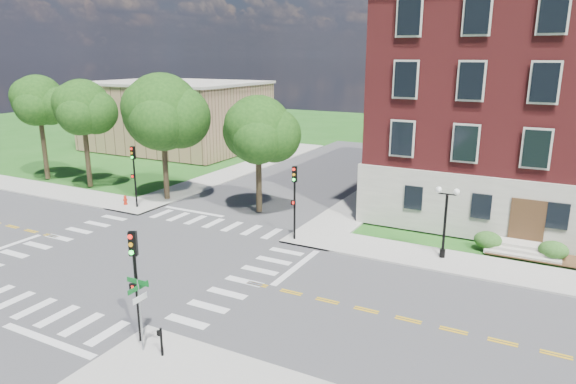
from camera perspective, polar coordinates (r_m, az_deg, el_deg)
The scene contains 19 objects.
ground at distance 31.92m, azimuth -15.93°, elevation -7.00°, with size 160.00×160.00×0.00m, color #1F5718.
road_ew at distance 31.92m, azimuth -15.93°, elevation -7.00°, with size 90.00×12.00×0.01m, color #3D3D3F.
road_ns at distance 31.92m, azimuth -15.93°, elevation -6.99°, with size 12.00×90.00×0.01m, color #3D3D3F.
sidewalk_ne at distance 38.67m, azimuth 18.22°, elevation -3.21°, with size 34.00×34.00×0.12m.
sidewalk_nw at distance 52.75m, azimuth -16.68°, elevation 1.68°, with size 34.00×34.00×0.12m.
crosswalk_east at distance 27.74m, azimuth -4.88°, elevation -9.88°, with size 2.20×10.20×0.02m, color silver, non-canonical shape.
stop_bar_east at distance 29.39m, azimuth 0.96°, elevation -8.35°, with size 0.40×5.50×0.00m, color silver.
secondary_building at distance 67.15m, azimuth -12.32°, elevation 8.37°, with size 20.40×15.40×8.30m.
tree_a at distance 53.44m, azimuth -26.00°, elevation 9.11°, with size 4.66×4.66×9.79m.
tree_b at distance 48.63m, azimuth -21.88°, elevation 8.70°, with size 4.85×4.85×9.54m.
tree_c at distance 42.39m, azimuth -13.84°, elevation 8.60°, with size 6.17×6.17×10.21m.
tree_d at distance 37.79m, azimuth -3.35°, elevation 6.92°, with size 5.00×5.00×8.75m.
traffic_signal_se at distance 21.74m, azimuth -16.62°, elevation -8.58°, with size 0.38×0.46×4.80m.
traffic_signal_ne at distance 32.41m, azimuth 0.73°, elevation -0.13°, with size 0.38×0.46×4.80m.
traffic_signal_nw at distance 41.16m, azimuth -16.75°, elevation 2.50°, with size 0.35×0.40×4.80m.
twin_lamp_west at distance 30.98m, azimuth 17.08°, elevation -2.81°, with size 1.36×0.36×4.23m.
street_sign_pole at distance 21.39m, azimuth -16.18°, elevation -11.53°, with size 1.10×1.10×3.10m.
push_button_post at distance 21.56m, azimuth -13.93°, elevation -15.72°, with size 0.14×0.21×1.20m.
fire_hydrant at distance 42.74m, azimuth -17.63°, elevation -0.88°, with size 0.35×0.35×0.75m.
Camera 1 is at (20.94, -21.09, 11.65)m, focal length 32.00 mm.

